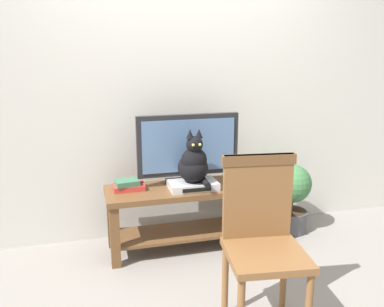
# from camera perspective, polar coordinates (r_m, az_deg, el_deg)

# --- Properties ---
(ground_plane) EXTENTS (12.00, 12.00, 0.00)m
(ground_plane) POSITION_cam_1_polar(r_m,az_deg,el_deg) (3.04, 2.21, -17.08)
(ground_plane) COLOR gray
(back_wall) EXTENTS (7.00, 0.12, 2.80)m
(back_wall) POSITION_cam_1_polar(r_m,az_deg,el_deg) (3.50, -2.13, 11.29)
(back_wall) COLOR beige
(back_wall) RESTS_ON ground
(tv_stand) EXTENTS (1.34, 0.44, 0.52)m
(tv_stand) POSITION_cam_1_polar(r_m,az_deg,el_deg) (3.34, -0.22, -7.16)
(tv_stand) COLOR brown
(tv_stand) RESTS_ON ground
(tv) EXTENTS (0.82, 0.20, 0.57)m
(tv) POSITION_cam_1_polar(r_m,az_deg,el_deg) (3.27, -0.53, 0.72)
(tv) COLOR black
(tv) RESTS_ON tv_stand
(media_box) EXTENTS (0.37, 0.24, 0.06)m
(media_box) POSITION_cam_1_polar(r_m,az_deg,el_deg) (3.23, 0.14, -4.38)
(media_box) COLOR #BCBCC1
(media_box) RESTS_ON tv_stand
(cat) EXTENTS (0.23, 0.32, 0.42)m
(cat) POSITION_cam_1_polar(r_m,az_deg,el_deg) (3.16, 0.23, -1.35)
(cat) COLOR black
(cat) RESTS_ON media_box
(wooden_chair) EXTENTS (0.47, 0.47, 1.01)m
(wooden_chair) POSITION_cam_1_polar(r_m,az_deg,el_deg) (2.39, 9.62, -10.69)
(wooden_chair) COLOR brown
(wooden_chair) RESTS_ON ground
(book_stack) EXTENTS (0.24, 0.17, 0.08)m
(book_stack) POSITION_cam_1_polar(r_m,az_deg,el_deg) (3.24, -8.80, -4.35)
(book_stack) COLOR #B2332D
(book_stack) RESTS_ON tv_stand
(potted_plant) EXTENTS (0.33, 0.33, 0.61)m
(potted_plant) POSITION_cam_1_polar(r_m,az_deg,el_deg) (3.75, 13.56, -5.67)
(potted_plant) COLOR #47474C
(potted_plant) RESTS_ON ground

